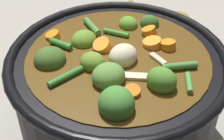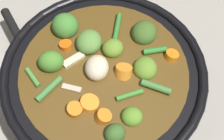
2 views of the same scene
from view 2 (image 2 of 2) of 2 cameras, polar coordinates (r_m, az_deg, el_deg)
ground_plane at (r=0.63m, az=-1.17°, el=-6.66°), size 1.10×1.10×0.00m
cooking_pot at (r=0.55m, az=-1.32°, el=-3.44°), size 0.32×0.32×0.17m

